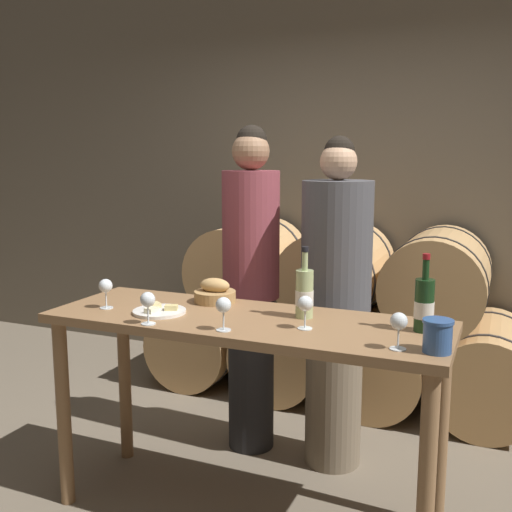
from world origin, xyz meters
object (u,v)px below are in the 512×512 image
person_left (251,286)px  wine_glass_far_right (399,323)px  person_right (335,304)px  wine_glass_left (148,301)px  wine_bottle_white (304,293)px  wine_glass_center (223,306)px  bread_basket (215,293)px  cheese_plate (159,311)px  wine_glass_right (305,305)px  tasting_table (245,348)px  blue_crock (438,334)px  wine_glass_far_left (106,287)px  wine_bottle_red (424,305)px

person_left → wine_glass_far_right: person_left is taller
person_right → wine_glass_left: bearing=-122.7°
wine_bottle_white → wine_glass_center: size_ratio=2.26×
bread_basket → cheese_plate: bearing=-116.0°
person_right → cheese_plate: 0.93m
wine_glass_left → cheese_plate: bearing=107.4°
person_right → wine_glass_right: person_right is taller
person_right → wine_glass_left: size_ratio=12.51×
person_left → wine_glass_right: (0.53, -0.68, 0.10)m
wine_bottle_white → wine_glass_left: size_ratio=2.26×
wine_glass_right → wine_glass_far_right: same height
tasting_table → wine_glass_center: size_ratio=12.74×
person_right → wine_glass_center: person_right is taller
cheese_plate → wine_glass_far_right: bearing=-5.5°
bread_basket → tasting_table: bearing=-39.0°
wine_bottle_white → wine_glass_right: 0.17m
wine_glass_far_right → wine_glass_center: bearing=-177.5°
person_right → blue_crock: size_ratio=14.26×
tasting_table → wine_bottle_white: 0.35m
wine_glass_center → wine_glass_right: bearing=26.8°
person_right → wine_glass_far_right: size_ratio=12.51×
cheese_plate → bread_basket: bearing=64.0°
tasting_table → bread_basket: (-0.24, 0.20, 0.18)m
tasting_table → cheese_plate: 0.42m
person_left → wine_glass_right: 0.87m
person_right → tasting_table: bearing=-110.5°
wine_glass_center → wine_glass_far_right: (0.68, 0.03, 0.00)m
person_right → wine_bottle_white: size_ratio=5.53×
person_right → wine_glass_right: 0.70m
wine_bottle_white → bread_basket: wine_bottle_white is taller
blue_crock → wine_glass_center: wine_glass_center is taller
person_right → bread_basket: size_ratio=8.62×
wine_glass_left → wine_glass_far_right: bearing=3.9°
blue_crock → wine_glass_far_left: (-1.46, 0.06, 0.03)m
person_right → wine_glass_far_right: 0.93m
cheese_plate → wine_glass_right: wine_glass_right is taller
cheese_plate → wine_glass_far_right: wine_glass_far_right is taller
tasting_table → wine_bottle_red: bearing=6.7°
wine_glass_far_left → wine_glass_left: size_ratio=1.00×
wine_bottle_red → wine_glass_far_left: (-1.38, -0.19, -0.01)m
wine_glass_left → wine_glass_right: (0.62, 0.19, 0.00)m
person_left → wine_glass_far_right: (0.92, -0.80, 0.10)m
wine_glass_left → wine_bottle_white: bearing=32.0°
person_left → bread_basket: bearing=-90.8°
bread_basket → wine_glass_center: (0.24, -0.41, 0.06)m
tasting_table → wine_bottle_white: (0.23, 0.10, 0.25)m
tasting_table → wine_glass_far_left: 0.70m
tasting_table → person_right: 0.66m
tasting_table → wine_glass_left: wine_glass_left is taller
wine_bottle_red → wine_glass_center: 0.79m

